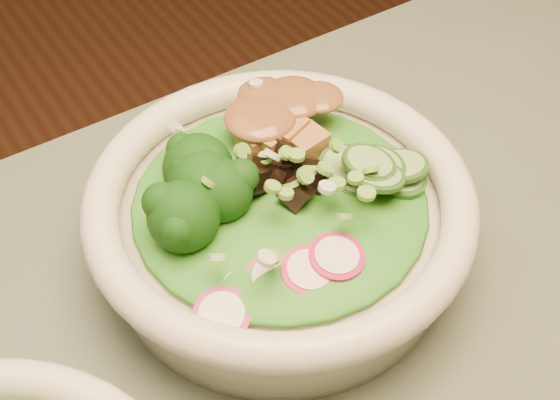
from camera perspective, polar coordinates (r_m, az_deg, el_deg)
salad_bowl at (r=0.52m, az=-0.00°, el=-1.45°), size 0.26×0.26×0.07m
lettuce_bed at (r=0.50m, az=-0.00°, el=0.08°), size 0.19×0.19×0.02m
broccoli_florets at (r=0.49m, az=-6.89°, el=0.77°), size 0.09×0.08×0.04m
radish_slices at (r=0.46m, az=0.83°, el=-5.34°), size 0.11×0.06×0.02m
cucumber_slices at (r=0.50m, az=7.08°, el=1.16°), size 0.08×0.08×0.03m
mushroom_heap at (r=0.50m, az=-0.08°, el=2.05°), size 0.08×0.08×0.04m
tofu_cubes at (r=0.54m, az=-0.23°, el=5.55°), size 0.10×0.08×0.03m
peanut_sauce at (r=0.53m, az=-0.23°, el=6.54°), size 0.07×0.05×0.02m
scallion_garnish at (r=0.49m, az=-0.00°, el=1.88°), size 0.18×0.18×0.02m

